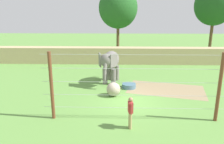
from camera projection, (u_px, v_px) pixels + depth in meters
name	position (u px, v px, depth m)	size (l,w,h in m)	color
ground_plane	(131.00, 102.00, 14.11)	(120.00, 120.00, 0.00)	#609342
dirt_patch	(166.00, 89.00, 16.51)	(5.77, 3.40, 0.01)	#937F5B
embankment_wall	(126.00, 55.00, 25.65)	(36.00, 1.80, 1.93)	tan
elephant	(110.00, 62.00, 17.71)	(1.86, 3.67, 2.75)	slate
enrichment_ball	(113.00, 89.00, 15.03)	(1.00, 1.00, 1.00)	tan
cable_fence	(134.00, 87.00, 11.20)	(9.92, 0.19, 3.78)	brown
zookeeper	(130.00, 111.00, 10.53)	(0.26, 0.58, 1.67)	tan
water_tub	(129.00, 86.00, 16.80)	(1.10, 1.10, 0.35)	slate
tree_far_left	(118.00, 8.00, 31.54)	(5.81, 5.81, 9.85)	brown
tree_left_of_centre	(215.00, 5.00, 30.49)	(5.64, 5.64, 10.16)	brown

